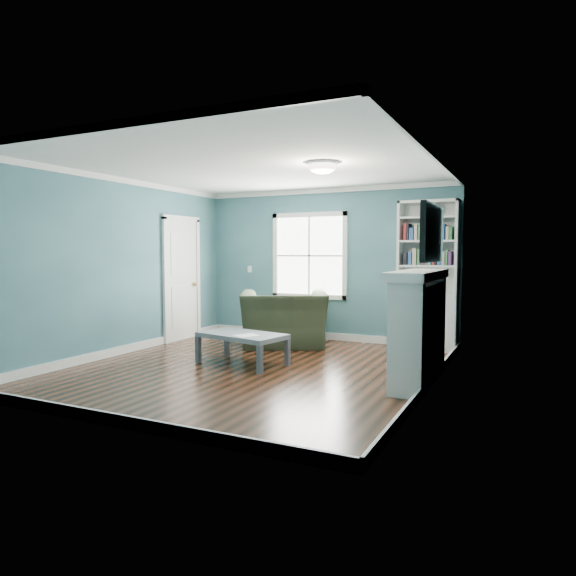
% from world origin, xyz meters
% --- Properties ---
extents(floor, '(5.00, 5.00, 0.00)m').
position_xyz_m(floor, '(0.00, 0.00, 0.00)').
color(floor, black).
rests_on(floor, ground).
extents(room_walls, '(5.00, 5.00, 5.00)m').
position_xyz_m(room_walls, '(0.00, 0.00, 1.58)').
color(room_walls, '#335B6B').
rests_on(room_walls, ground).
extents(trim, '(4.50, 5.00, 2.60)m').
position_xyz_m(trim, '(0.00, 0.00, 1.24)').
color(trim, white).
rests_on(trim, ground).
extents(window, '(1.40, 0.06, 1.50)m').
position_xyz_m(window, '(-0.30, 2.49, 1.45)').
color(window, white).
rests_on(window, room_walls).
extents(bookshelf, '(0.90, 0.35, 2.31)m').
position_xyz_m(bookshelf, '(1.77, 2.30, 0.92)').
color(bookshelf, silver).
rests_on(bookshelf, ground).
extents(fireplace, '(0.44, 1.58, 1.30)m').
position_xyz_m(fireplace, '(2.08, 0.20, 0.64)').
color(fireplace, black).
rests_on(fireplace, ground).
extents(tv, '(0.06, 1.10, 0.65)m').
position_xyz_m(tv, '(2.20, 0.20, 1.72)').
color(tv, black).
rests_on(tv, fireplace).
extents(door, '(0.12, 0.98, 2.17)m').
position_xyz_m(door, '(-2.22, 1.40, 1.07)').
color(door, silver).
rests_on(door, ground).
extents(ceiling_fixture, '(0.38, 0.38, 0.15)m').
position_xyz_m(ceiling_fixture, '(0.90, 0.10, 2.55)').
color(ceiling_fixture, white).
rests_on(ceiling_fixture, room_walls).
extents(light_switch, '(0.08, 0.01, 0.12)m').
position_xyz_m(light_switch, '(-1.50, 2.48, 1.20)').
color(light_switch, white).
rests_on(light_switch, room_walls).
extents(recliner, '(1.60, 1.39, 1.18)m').
position_xyz_m(recliner, '(-0.36, 1.60, 0.59)').
color(recliner, black).
rests_on(recliner, ground).
extents(coffee_table, '(1.26, 0.85, 0.42)m').
position_xyz_m(coffee_table, '(-0.27, 0.15, 0.37)').
color(coffee_table, '#464C54').
rests_on(coffee_table, ground).
extents(paper_sheet, '(0.35, 0.38, 0.00)m').
position_xyz_m(paper_sheet, '(-0.12, 0.00, 0.42)').
color(paper_sheet, white).
rests_on(paper_sheet, coffee_table).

